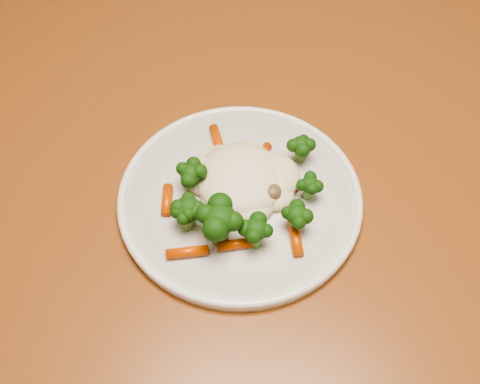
{
  "coord_description": "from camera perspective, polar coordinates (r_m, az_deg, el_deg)",
  "views": [
    {
      "loc": [
        0.11,
        -0.2,
        1.34
      ],
      "look_at": [
        0.07,
        0.21,
        0.77
      ],
      "focal_mm": 45.0,
      "sensor_mm": 36.0,
      "label": 1
    }
  ],
  "objects": [
    {
      "name": "dining_table",
      "position": [
        0.83,
        7.8,
        -3.32
      ],
      "size": [
        1.24,
        0.87,
        0.75
      ],
      "rotation": [
        0.0,
        0.0,
        0.07
      ],
      "color": "brown",
      "rests_on": "ground"
    },
    {
      "name": "meal",
      "position": [
        0.69,
        -0.17,
        0.12
      ],
      "size": [
        0.19,
        0.2,
        0.05
      ],
      "color": "#F5E8C4",
      "rests_on": "plate"
    },
    {
      "name": "plate",
      "position": [
        0.71,
        0.0,
        -0.66
      ],
      "size": [
        0.29,
        0.29,
        0.01
      ],
      "primitive_type": "cylinder",
      "color": "white",
      "rests_on": "dining_table"
    }
  ]
}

